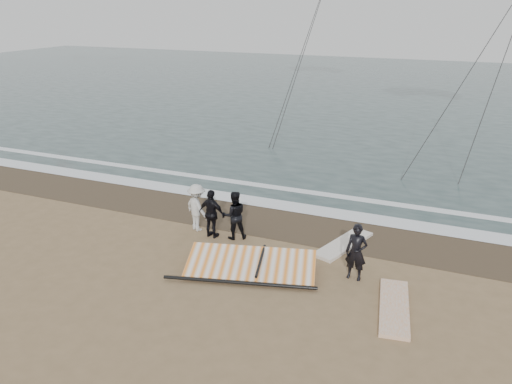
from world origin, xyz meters
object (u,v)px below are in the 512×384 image
man_main (356,252)px  board_cream (344,244)px  sail_rig (250,264)px  board_white (394,307)px

man_main → board_cream: bearing=115.0°
board_cream → sail_rig: bearing=-110.8°
board_cream → man_main: bearing=-49.0°
board_white → sail_rig: sail_rig is taller
man_main → board_white: 1.81m
board_white → board_cream: 3.51m
man_main → sail_rig: size_ratio=0.40×
board_white → board_cream: bearing=115.7°
board_white → sail_rig: bearing=166.0°
man_main → board_cream: size_ratio=0.65×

